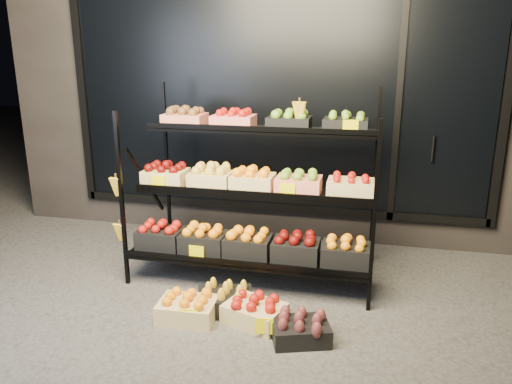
% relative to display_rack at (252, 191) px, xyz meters
% --- Properties ---
extents(ground, '(24.00, 24.00, 0.00)m').
position_rel_display_rack_xyz_m(ground, '(0.01, -0.60, -0.79)').
color(ground, '#514F4C').
rests_on(ground, ground).
extents(building, '(6.00, 2.08, 3.50)m').
position_rel_display_rack_xyz_m(building, '(0.01, 1.99, 0.96)').
color(building, '#2D2826').
rests_on(building, ground).
extents(display_rack, '(2.18, 1.02, 1.66)m').
position_rel_display_rack_xyz_m(display_rack, '(0.00, 0.00, 0.00)').
color(display_rack, black).
rests_on(display_rack, ground).
extents(tag_floor_a, '(0.13, 0.01, 0.12)m').
position_rel_display_rack_xyz_m(tag_floor_a, '(-0.23, -1.00, -0.73)').
color(tag_floor_a, '#ECDD00').
rests_on(tag_floor_a, ground).
extents(tag_floor_b, '(0.13, 0.01, 0.12)m').
position_rel_display_rack_xyz_m(tag_floor_b, '(0.32, -1.00, -0.73)').
color(tag_floor_b, '#ECDD00').
rests_on(tag_floor_b, ground).
extents(floor_crate_left, '(0.44, 0.33, 0.21)m').
position_rel_display_rack_xyz_m(floor_crate_left, '(-0.30, -0.86, -0.69)').
color(floor_crate_left, '#DCC37F').
rests_on(floor_crate_left, ground).
extents(floor_crate_midleft, '(0.50, 0.43, 0.21)m').
position_rel_display_rack_xyz_m(floor_crate_midleft, '(-0.06, -0.67, -0.69)').
color(floor_crate_midleft, black).
rests_on(floor_crate_midleft, ground).
extents(floor_crate_midright, '(0.50, 0.43, 0.21)m').
position_rel_display_rack_xyz_m(floor_crate_midright, '(0.21, -0.79, -0.69)').
color(floor_crate_midright, '#DCC37F').
rests_on(floor_crate_midright, ground).
extents(floor_crate_right, '(0.46, 0.40, 0.20)m').
position_rel_display_rack_xyz_m(floor_crate_right, '(0.57, -0.96, -0.69)').
color(floor_crate_right, black).
rests_on(floor_crate_right, ground).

